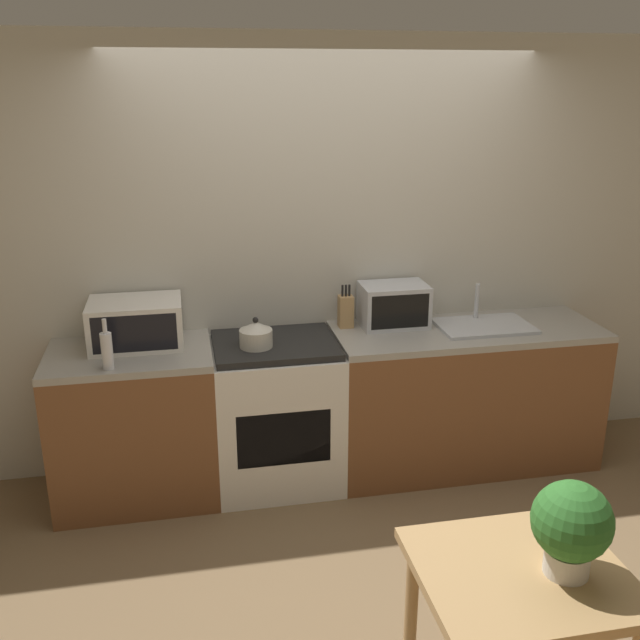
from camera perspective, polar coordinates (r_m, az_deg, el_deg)
name	(u,v)px	position (r m, az deg, el deg)	size (l,w,h in m)	color
ground_plane	(369,553)	(3.91, 3.97, -18.08)	(16.00, 16.00, 0.00)	brown
wall_back	(325,258)	(4.39, 0.40, 5.00)	(10.00, 0.06, 2.60)	beige
counter_left_run	(135,425)	(4.29, -14.58, -8.10)	(0.91, 0.62, 0.90)	brown
counter_right_run	(464,396)	(4.59, 11.41, -5.97)	(1.64, 0.62, 0.90)	brown
stove_range	(277,413)	(4.30, -3.50, -7.42)	(0.74, 0.62, 0.90)	silver
kettle	(256,334)	(4.03, -5.15, -1.16)	(0.19, 0.19, 0.18)	beige
microwave	(136,323)	(4.16, -14.51, -0.25)	(0.52, 0.37, 0.26)	silver
bottle	(107,350)	(3.86, -16.68, -2.30)	(0.06, 0.06, 0.28)	silver
knife_block	(346,311)	(4.34, 2.07, 0.74)	(0.09, 0.08, 0.27)	tan
toaster_oven	(394,305)	(4.38, 5.92, 1.19)	(0.40, 0.28, 0.26)	silver
sink_basin	(484,325)	(4.47, 12.97, -0.38)	(0.57, 0.38, 0.24)	silver
dining_table	(519,598)	(2.76, 15.62, -20.65)	(0.72, 0.64, 0.74)	tan
potted_plant	(571,525)	(2.61, 19.47, -15.19)	(0.27, 0.27, 0.34)	beige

